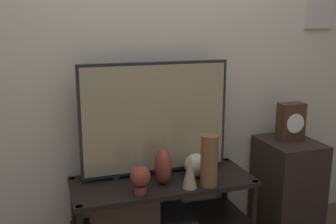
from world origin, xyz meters
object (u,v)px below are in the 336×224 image
(vase_tall_ceramic, at_px, (209,161))
(mantel_clock, at_px, (291,122))
(vase_slim_bronze, at_px, (190,171))
(vase_urn_stoneware, at_px, (163,166))
(decorative_bust, at_px, (140,178))
(vase_round_glass, at_px, (196,165))
(television, at_px, (155,119))

(vase_tall_ceramic, height_order, mantel_clock, mantel_clock)
(vase_slim_bronze, distance_m, vase_tall_ceramic, 0.13)
(vase_urn_stoneware, bearing_deg, decorative_bust, -148.97)
(vase_round_glass, distance_m, vase_urn_stoneware, 0.24)
(vase_round_glass, xyz_separation_m, mantel_clock, (0.73, 0.05, 0.21))
(vase_urn_stoneware, xyz_separation_m, vase_tall_ceramic, (0.26, -0.11, 0.05))
(vase_round_glass, relative_size, mantel_clock, 0.57)
(vase_urn_stoneware, distance_m, mantel_clock, 0.99)
(mantel_clock, bearing_deg, vase_tall_ceramic, -163.48)
(vase_slim_bronze, height_order, decorative_bust, vase_slim_bronze)
(vase_round_glass, bearing_deg, television, 154.57)
(vase_tall_ceramic, xyz_separation_m, mantel_clock, (0.71, 0.21, 0.13))
(vase_urn_stoneware, xyz_separation_m, decorative_bust, (-0.17, -0.10, -0.01))
(vase_urn_stoneware, bearing_deg, vase_tall_ceramic, -24.12)
(vase_urn_stoneware, height_order, mantel_clock, mantel_clock)
(vase_slim_bronze, bearing_deg, vase_round_glass, 56.10)
(television, height_order, vase_urn_stoneware, television)
(vase_slim_bronze, relative_size, vase_tall_ceramic, 0.66)
(vase_slim_bronze, xyz_separation_m, decorative_bust, (-0.30, 0.01, -0.01))
(vase_round_glass, distance_m, vase_slim_bronze, 0.19)
(vase_slim_bronze, relative_size, mantel_clock, 0.79)
(television, bearing_deg, vase_tall_ceramic, -46.50)
(decorative_bust, xyz_separation_m, mantel_clock, (1.14, 0.20, 0.19))
(vase_urn_stoneware, relative_size, vase_tall_ceramic, 0.70)
(vase_round_glass, distance_m, vase_tall_ceramic, 0.18)
(vase_tall_ceramic, bearing_deg, vase_slim_bronze, 178.83)
(television, relative_size, vase_slim_bronze, 4.57)
(television, distance_m, vase_urn_stoneware, 0.31)
(television, relative_size, vase_round_glass, 6.33)
(vase_urn_stoneware, bearing_deg, vase_slim_bronze, -40.30)
(television, relative_size, vase_tall_ceramic, 3.02)
(decorative_bust, bearing_deg, vase_urn_stoneware, 31.03)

